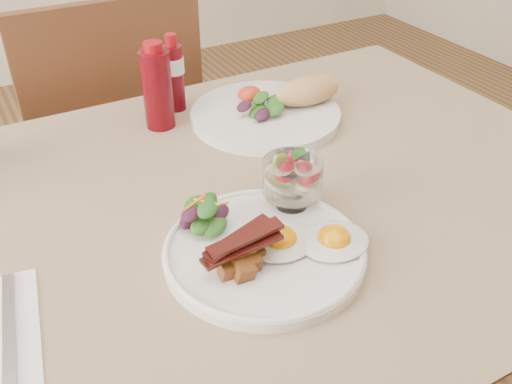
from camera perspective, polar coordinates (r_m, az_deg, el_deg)
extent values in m
cylinder|color=brown|center=(1.64, 10.01, -0.12)|extent=(0.06, 0.06, 0.71)
cube|color=brown|center=(0.91, -3.51, -2.42)|extent=(1.30, 0.85, 0.04)
cube|color=tan|center=(0.89, -3.56, -1.34)|extent=(1.33, 0.88, 0.00)
cylinder|color=brown|center=(1.62, -17.70, -7.79)|extent=(0.04, 0.04, 0.45)
cylinder|color=brown|center=(1.69, -5.90, -4.12)|extent=(0.04, 0.04, 0.45)
cylinder|color=brown|center=(1.91, -20.30, -1.22)|extent=(0.04, 0.04, 0.45)
cylinder|color=brown|center=(1.96, -10.17, 1.69)|extent=(0.04, 0.04, 0.45)
cube|color=brown|center=(1.65, -14.67, 4.05)|extent=(0.42, 0.42, 0.03)
cube|color=brown|center=(1.37, -13.69, 8.83)|extent=(0.42, 0.03, 0.46)
cylinder|color=silver|center=(0.79, 0.83, -6.03)|extent=(0.28, 0.28, 0.02)
ellipsoid|color=silver|center=(0.80, 7.79, -4.84)|extent=(0.11, 0.10, 0.01)
ellipsoid|color=#FF9205|center=(0.79, 7.83, -4.49)|extent=(0.05, 0.05, 0.03)
ellipsoid|color=silver|center=(0.79, 2.43, -4.92)|extent=(0.11, 0.10, 0.01)
ellipsoid|color=#FF9205|center=(0.78, 2.44, -4.57)|extent=(0.05, 0.05, 0.03)
cube|color=brown|center=(0.75, -2.21, -6.58)|extent=(0.03, 0.03, 0.02)
cube|color=brown|center=(0.75, -0.54, -7.01)|extent=(0.03, 0.03, 0.02)
cube|color=brown|center=(0.74, -2.85, -7.83)|extent=(0.03, 0.03, 0.02)
cube|color=brown|center=(0.76, -0.22, -6.01)|extent=(0.03, 0.03, 0.02)
cube|color=brown|center=(0.73, -1.22, -7.86)|extent=(0.03, 0.03, 0.02)
cube|color=brown|center=(0.76, -3.36, -6.56)|extent=(0.03, 0.03, 0.02)
cube|color=brown|center=(0.74, -1.08, -5.69)|extent=(0.03, 0.03, 0.02)
cube|color=brown|center=(0.74, -1.99, -6.21)|extent=(0.03, 0.03, 0.02)
cube|color=#4A120C|center=(0.74, -1.79, -5.55)|extent=(0.11, 0.03, 0.01)
cube|color=#4A120C|center=(0.73, -1.22, -5.53)|extent=(0.11, 0.03, 0.01)
cube|color=#4A120C|center=(0.74, -1.72, -4.60)|extent=(0.11, 0.05, 0.01)
cube|color=#4A120C|center=(0.73, -1.07, -4.57)|extent=(0.11, 0.03, 0.01)
ellipsoid|color=#1C4E14|center=(0.82, -5.12, -3.24)|extent=(0.04, 0.03, 0.01)
ellipsoid|color=#1C4E14|center=(0.83, -4.21, -2.22)|extent=(0.04, 0.03, 0.01)
ellipsoid|color=#321023|center=(0.82, -6.65, -2.80)|extent=(0.04, 0.02, 0.01)
ellipsoid|color=#1C4E14|center=(0.80, -4.12, -3.39)|extent=(0.04, 0.03, 0.01)
ellipsoid|color=#1C4E14|center=(0.80, -5.49, -3.28)|extent=(0.04, 0.03, 0.01)
ellipsoid|color=#321023|center=(0.81, -3.63, -2.05)|extent=(0.03, 0.02, 0.01)
ellipsoid|color=#1C4E14|center=(0.82, -6.12, -1.31)|extent=(0.04, 0.03, 0.01)
ellipsoid|color=#1C4E14|center=(0.82, -4.89, -0.90)|extent=(0.04, 0.02, 0.01)
ellipsoid|color=#321023|center=(0.80, -6.60, -2.25)|extent=(0.03, 0.02, 0.01)
ellipsoid|color=#1C4E14|center=(0.79, -4.83, -1.70)|extent=(0.04, 0.03, 0.01)
cylinder|color=orange|center=(0.80, -4.95, -1.00)|extent=(0.03, 0.04, 0.01)
cylinder|color=orange|center=(0.81, -6.15, -1.07)|extent=(0.04, 0.02, 0.01)
cylinder|color=orange|center=(0.80, -4.18, -1.28)|extent=(0.04, 0.02, 0.01)
cylinder|color=white|center=(0.86, 3.57, -0.95)|extent=(0.05, 0.05, 0.01)
cylinder|color=white|center=(0.86, 3.60, -0.28)|extent=(0.02, 0.02, 0.02)
cylinder|color=white|center=(0.84, 3.68, 1.55)|extent=(0.09, 0.09, 0.05)
cylinder|color=beige|center=(0.85, 2.67, 1.09)|extent=(0.02, 0.02, 0.01)
cylinder|color=beige|center=(0.84, 4.72, 1.17)|extent=(0.02, 0.02, 0.01)
cylinder|color=beige|center=(0.85, 3.36, 2.02)|extent=(0.02, 0.02, 0.01)
cylinder|color=#8CB938|center=(0.84, 2.74, 2.66)|extent=(0.04, 0.04, 0.01)
cone|color=red|center=(0.82, 4.79, 2.42)|extent=(0.02, 0.02, 0.03)
cone|color=red|center=(0.82, 2.93, 2.53)|extent=(0.02, 0.02, 0.03)
cone|color=red|center=(0.84, 3.61, 3.62)|extent=(0.02, 0.02, 0.03)
ellipsoid|color=#31812E|center=(0.82, 4.03, 3.75)|extent=(0.02, 0.01, 0.00)
ellipsoid|color=#31812E|center=(0.82, 4.50, 4.04)|extent=(0.02, 0.01, 0.00)
cylinder|color=silver|center=(1.14, 0.95, 7.70)|extent=(0.30, 0.30, 0.02)
ellipsoid|color=#1C4E14|center=(1.11, 0.21, 7.98)|extent=(0.05, 0.05, 0.01)
ellipsoid|color=#1C4E14|center=(1.14, 0.12, 8.99)|extent=(0.05, 0.04, 0.01)
ellipsoid|color=#321023|center=(1.09, 0.66, 7.74)|extent=(0.05, 0.04, 0.01)
ellipsoid|color=#1C4E14|center=(1.10, 1.94, 8.33)|extent=(0.05, 0.04, 0.01)
ellipsoid|color=#1C4E14|center=(1.13, 1.82, 9.15)|extent=(0.04, 0.04, 0.01)
ellipsoid|color=#321023|center=(1.10, -1.21, 8.56)|extent=(0.04, 0.03, 0.01)
ellipsoid|color=#1C4E14|center=(1.13, 0.51, 9.43)|extent=(0.05, 0.04, 0.01)
ellipsoid|color=red|center=(1.16, -0.66, 9.54)|extent=(0.05, 0.04, 0.03)
ellipsoid|color=tan|center=(1.16, 5.22, 10.20)|extent=(0.16, 0.12, 0.06)
cylinder|color=#50040C|center=(1.10, -9.83, 10.01)|extent=(0.06, 0.06, 0.15)
cylinder|color=maroon|center=(1.07, -10.27, 14.08)|extent=(0.04, 0.04, 0.02)
cylinder|color=#50040C|center=(1.17, -8.21, 11.19)|extent=(0.05, 0.05, 0.13)
cylinder|color=silver|center=(1.15, -8.33, 12.45)|extent=(0.06, 0.06, 0.03)
cylinder|color=maroon|center=(1.14, -8.54, 14.78)|extent=(0.03, 0.03, 0.02)
cube|color=#BBBCC0|center=(0.76, -23.48, -12.40)|extent=(0.04, 0.20, 0.00)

